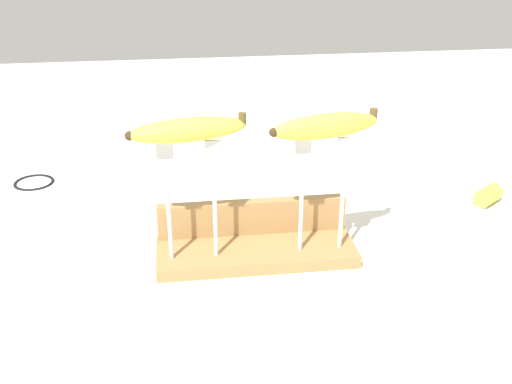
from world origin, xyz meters
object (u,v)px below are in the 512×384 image
Objects in this scene: fork_stand_left at (191,191)px; fork_stand_right at (323,185)px; banana_raised_right at (326,126)px; fork_fallen_near at (231,210)px; banana_chunk_near at (488,195)px; banana_raised_left at (188,130)px; wire_coil at (34,181)px.

fork_stand_left is 0.21m from fork_stand_right.
fork_stand_right is 1.07× the size of banana_raised_right.
fork_stand_right is 0.27m from fork_fallen_near.
fork_stand_left reaches higher than banana_chunk_near.
fork_stand_right is at bearing 0.00° from banana_raised_left.
banana_chunk_near is 0.94m from wire_coil.
wire_coil is (-0.40, 0.19, -0.00)m from fork_fallen_near.
banana_raised_left is 2.18× the size of wire_coil.
banana_chunk_near is at bearing 15.64° from banana_raised_left.
fork_stand_right reaches higher than banana_chunk_near.
wire_coil is (-0.33, 0.39, -0.14)m from fork_stand_left.
fork_stand_right is 1.07× the size of fork_fallen_near.
banana_raised_right reaches higher than fork_stand_left.
banana_raised_left reaches higher than fork_fallen_near.
banana_chunk_near is at bearing 15.64° from fork_stand_left.
wire_coil is at bearing 144.08° from banana_raised_right.
banana_raised_right is 2.75× the size of banana_chunk_near.
wire_coil is at bearing 130.11° from fork_stand_left.
fork_stand_left is at bearing -111.66° from fork_fallen_near.
fork_stand_right is 0.10m from banana_raised_right.
banana_chunk_near is (0.38, 0.16, -0.12)m from fork_stand_right.
banana_chunk_near reaches higher than wire_coil.
fork_fallen_near is at bearing 68.34° from fork_stand_left.
fork_stand_right is 0.23m from banana_raised_left.
wire_coil is (-0.53, 0.39, -0.23)m from banana_raised_right.
fork_fallen_near is at bearing -25.10° from wire_coil.
banana_raised_right is (-0.00, -0.00, 0.10)m from fork_stand_right.
fork_stand_left is 0.23m from banana_raised_right.
wire_coil is at bearing 144.09° from fork_stand_right.
fork_stand_left is at bearing 180.00° from banana_raised_right.
banana_raised_right reaches higher than fork_fallen_near.
banana_raised_left is at bearing 180.00° from banana_raised_right.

